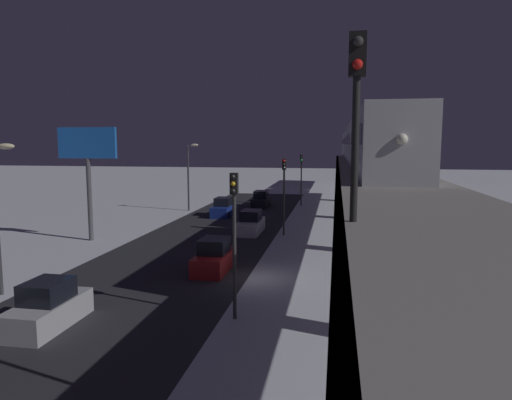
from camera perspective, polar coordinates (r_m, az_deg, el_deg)
name	(u,v)px	position (r m, az deg, el deg)	size (l,w,h in m)	color
ground_plane	(254,278)	(26.39, -0.30, -9.76)	(240.00, 240.00, 0.00)	silver
avenue_asphalt	(157,273)	(27.99, -12.28, -8.93)	(11.00, 88.26, 0.01)	#28282D
elevated_railway	(381,191)	(25.10, 15.37, 1.04)	(5.00, 88.26, 5.93)	gray
subway_train	(358,143)	(55.39, 12.64, 6.94)	(2.94, 74.07, 3.40)	#B7BABF
rail_signal	(356,94)	(10.11, 12.43, 12.75)	(0.36, 0.41, 4.00)	black
sedan_blue	(223,209)	(48.62, -4.09, -1.08)	(1.91, 4.49, 1.97)	navy
sedan_silver	(48,308)	(21.44, -24.52, -12.17)	(1.80, 4.04, 1.97)	#B2B2B7
sedan_red	(214,258)	(27.87, -5.23, -7.17)	(1.80, 4.33, 1.97)	#A51E1E
sedan_white	(251,224)	(39.29, -0.65, -2.98)	(1.80, 4.61, 1.97)	silver
sedan_black	(261,200)	(55.54, 0.65, -0.04)	(1.80, 4.70, 1.97)	black
traffic_light_near	(234,224)	(19.54, -2.74, -3.07)	(0.32, 0.44, 6.40)	#2D2D2D
traffic_light_mid	(284,185)	(37.91, 3.52, 1.83)	(0.32, 0.44, 6.40)	#2D2D2D
traffic_light_far	(301,172)	(56.53, 5.68, 3.51)	(0.32, 0.44, 6.40)	#2D2D2D
commercial_billboard	(88,154)	(38.00, -20.29, 5.40)	(4.80, 0.36, 8.90)	#4C4C51
street_lamp_far	(190,169)	(52.57, -8.24, 3.89)	(1.35, 0.44, 7.65)	#38383D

